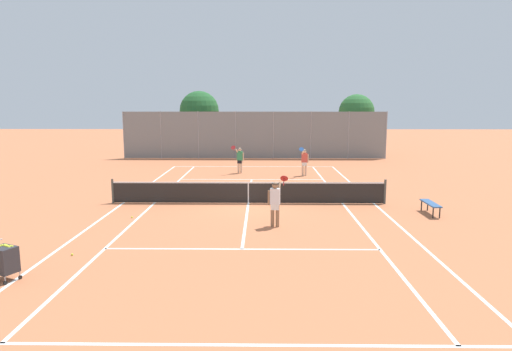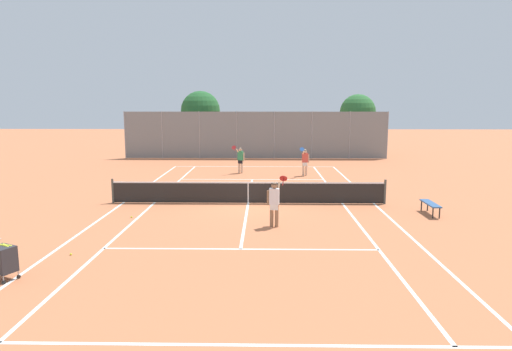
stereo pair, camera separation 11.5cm
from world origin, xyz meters
name	(u,v)px [view 1 (the left image)]	position (x,y,z in m)	size (l,w,h in m)	color
ground_plane	(248,203)	(0.00, 0.00, 0.00)	(120.00, 120.00, 0.00)	#C67047
court_line_markings	(248,203)	(0.00, 0.00, 0.00)	(11.10, 23.90, 0.01)	white
tennis_net	(248,192)	(0.00, 0.00, 0.51)	(12.00, 0.10, 1.07)	#474C47
ball_cart	(5,259)	(-5.72, -8.91, 0.53)	(0.76, 0.69, 0.96)	#2D2D33
player_near_side	(275,201)	(1.06, -3.84, 0.93)	(0.75, 0.72, 1.77)	#936B4C
player_far_left	(240,159)	(-0.80, 8.84, 0.93)	(0.80, 0.71, 1.77)	beige
player_far_right	(304,161)	(3.16, 7.87, 0.93)	(0.63, 0.76, 1.77)	beige
loose_tennis_ball_0	(255,193)	(0.24, 2.30, 0.03)	(0.07, 0.07, 0.07)	#D1DB33
loose_tennis_ball_1	(72,254)	(-4.85, -7.05, 0.03)	(0.07, 0.07, 0.07)	#D1DB33
loose_tennis_ball_2	(329,201)	(3.60, 0.35, 0.03)	(0.07, 0.07, 0.07)	#D1DB33
loose_tennis_ball_3	(303,192)	(2.62, 2.51, 0.03)	(0.07, 0.07, 0.07)	#D1DB33
loose_tennis_ball_4	(132,217)	(-4.37, -2.67, 0.03)	(0.07, 0.07, 0.07)	#D1DB33
courtside_bench	(431,204)	(7.24, -1.91, 0.41)	(0.36, 1.50, 0.47)	#33598C
back_fence	(254,135)	(0.00, 16.72, 1.87)	(20.96, 0.08, 3.74)	gray
tree_behind_left	(201,112)	(-4.70, 20.15, 3.65)	(3.37, 3.37, 5.43)	brown
tree_behind_right	(357,113)	(8.72, 19.71, 3.56)	(3.01, 3.01, 5.14)	brown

